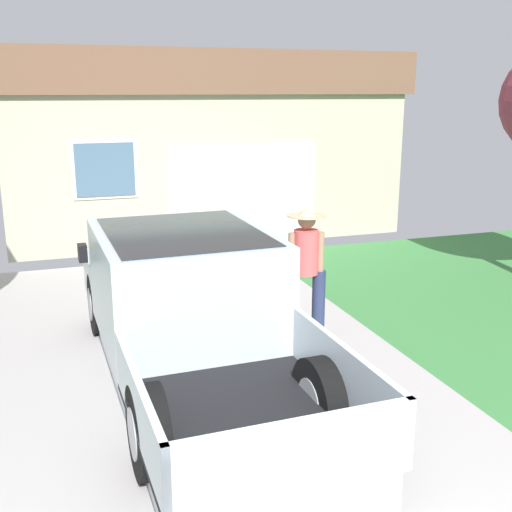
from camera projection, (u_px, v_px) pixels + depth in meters
pickup_truck at (187, 310)px, 7.01m from camera, size 2.09×5.40×1.63m
person_with_hat at (306, 267)px, 7.87m from camera, size 0.51×0.49×1.75m
handbag at (306, 336)px, 7.91m from camera, size 0.29×0.21×0.37m
house_with_garage at (189, 139)px, 15.06m from camera, size 8.62×5.90×3.91m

